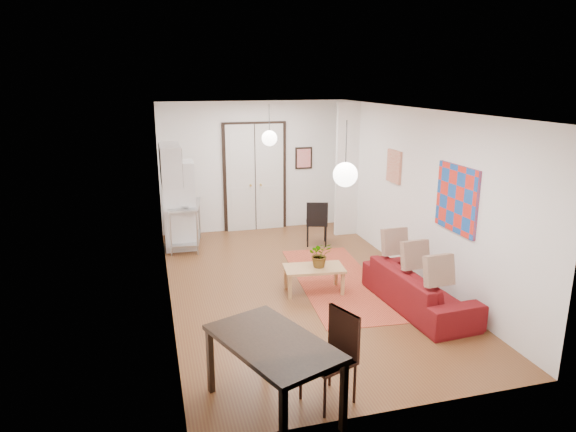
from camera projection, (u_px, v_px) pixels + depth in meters
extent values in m
plane|color=brown|center=(298.00, 285.00, 8.65)|extent=(7.00, 7.00, 0.00)
cube|color=white|center=(299.00, 110.00, 7.89)|extent=(4.20, 7.00, 0.02)
cube|color=white|center=(254.00, 167.00, 11.53)|extent=(4.20, 0.02, 2.90)
cube|color=white|center=(399.00, 282.00, 5.01)|extent=(4.20, 0.02, 2.90)
cube|color=white|center=(165.00, 210.00, 7.73)|extent=(0.02, 7.00, 2.90)
cube|color=white|center=(416.00, 194.00, 8.80)|extent=(0.02, 7.00, 2.90)
cube|color=silver|center=(255.00, 178.00, 11.55)|extent=(1.44, 0.06, 2.50)
cube|color=white|center=(347.00, 170.00, 11.11)|extent=(0.50, 0.10, 2.90)
cube|color=silver|center=(170.00, 164.00, 9.06)|extent=(0.35, 1.00, 0.70)
cube|color=red|center=(457.00, 199.00, 7.58)|extent=(0.05, 1.00, 1.00)
cube|color=beige|center=(394.00, 167.00, 9.45)|extent=(0.05, 0.50, 0.60)
cube|color=red|center=(304.00, 158.00, 11.75)|extent=(0.40, 0.03, 0.50)
cube|color=#8E5B3B|center=(161.00, 158.00, 9.47)|extent=(0.03, 0.44, 0.54)
sphere|color=white|center=(269.00, 138.00, 9.92)|extent=(0.30, 0.30, 0.30)
cylinder|color=black|center=(269.00, 117.00, 9.82)|extent=(0.01, 0.01, 0.50)
sphere|color=white|center=(345.00, 175.00, 6.20)|extent=(0.30, 0.30, 0.30)
cylinder|color=black|center=(346.00, 141.00, 6.09)|extent=(0.01, 0.01, 0.50)
cube|color=#C35030|center=(337.00, 281.00, 8.81)|extent=(1.54, 3.51, 0.01)
imported|color=maroon|center=(419.00, 288.00, 7.74)|extent=(0.96, 2.15, 0.61)
cube|color=tan|center=(314.00, 268.00, 8.28)|extent=(1.01, 0.63, 0.04)
cube|color=tan|center=(292.00, 289.00, 8.03)|extent=(0.06, 0.06, 0.38)
cube|color=tan|center=(343.00, 283.00, 8.24)|extent=(0.06, 0.06, 0.38)
cube|color=tan|center=(285.00, 279.00, 8.42)|extent=(0.06, 0.06, 0.38)
cube|color=tan|center=(334.00, 274.00, 8.64)|extent=(0.06, 0.06, 0.38)
imported|color=#3B6A30|center=(320.00, 254.00, 8.24)|extent=(0.41, 0.36, 0.42)
cube|color=#A7AAAC|center=(185.00, 205.00, 10.41)|extent=(0.75, 1.26, 0.04)
cube|color=#A7AAAC|center=(186.00, 238.00, 10.59)|extent=(0.71, 1.21, 0.03)
cylinder|color=#A7AAAC|center=(175.00, 234.00, 9.94)|extent=(0.04, 0.04, 0.89)
cylinder|color=#A7AAAC|center=(201.00, 232.00, 10.07)|extent=(0.04, 0.04, 0.89)
cylinder|color=#A7AAAC|center=(172.00, 220.00, 10.97)|extent=(0.04, 0.04, 0.89)
cylinder|color=#A7AAAC|center=(196.00, 218.00, 11.10)|extent=(0.04, 0.04, 0.89)
imported|color=beige|center=(186.00, 206.00, 10.12)|extent=(0.27, 0.27, 0.05)
imported|color=teal|center=(181.00, 197.00, 10.60)|extent=(0.11, 0.11, 0.19)
cube|color=white|center=(179.00, 205.00, 10.34)|extent=(0.64, 0.64, 1.78)
cube|color=black|center=(273.00, 343.00, 5.20)|extent=(1.31, 1.66, 0.05)
cube|color=black|center=(251.00, 425.00, 4.59)|extent=(0.08, 0.08, 0.75)
cube|color=black|center=(328.00, 412.00, 4.77)|extent=(0.08, 0.08, 0.75)
cube|color=black|center=(228.00, 350.00, 5.85)|extent=(0.08, 0.08, 0.75)
cube|color=black|center=(290.00, 342.00, 6.03)|extent=(0.08, 0.08, 0.75)
cube|color=#361A11|center=(328.00, 361.00, 5.44)|extent=(0.61, 0.60, 0.04)
cube|color=#361A11|center=(322.00, 328.00, 5.57)|extent=(0.21, 0.44, 0.50)
cylinder|color=#361A11|center=(316.00, 395.00, 5.25)|extent=(0.03, 0.03, 0.48)
cylinder|color=#361A11|center=(352.00, 389.00, 5.35)|extent=(0.03, 0.03, 0.48)
cylinder|color=#361A11|center=(304.00, 373.00, 5.64)|extent=(0.03, 0.03, 0.48)
cylinder|color=#361A11|center=(338.00, 368.00, 5.74)|extent=(0.03, 0.03, 0.48)
cube|color=#361A11|center=(328.00, 361.00, 5.44)|extent=(0.61, 0.60, 0.04)
cube|color=#361A11|center=(322.00, 328.00, 5.57)|extent=(0.21, 0.44, 0.50)
cylinder|color=#361A11|center=(316.00, 395.00, 5.25)|extent=(0.03, 0.03, 0.48)
cylinder|color=#361A11|center=(352.00, 389.00, 5.35)|extent=(0.03, 0.03, 0.48)
cylinder|color=#361A11|center=(304.00, 373.00, 5.64)|extent=(0.03, 0.03, 0.48)
cylinder|color=#361A11|center=(338.00, 368.00, 5.74)|extent=(0.03, 0.03, 0.48)
cube|color=black|center=(317.00, 223.00, 10.66)|extent=(0.54, 0.54, 0.04)
cube|color=black|center=(314.00, 209.00, 10.77)|extent=(0.43, 0.16, 0.46)
cylinder|color=black|center=(311.00, 237.00, 10.50)|extent=(0.03, 0.03, 0.46)
cylinder|color=black|center=(328.00, 235.00, 10.59)|extent=(0.03, 0.03, 0.46)
cylinder|color=black|center=(305.00, 232.00, 10.84)|extent=(0.03, 0.03, 0.46)
cylinder|color=black|center=(322.00, 230.00, 10.94)|extent=(0.03, 0.03, 0.46)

